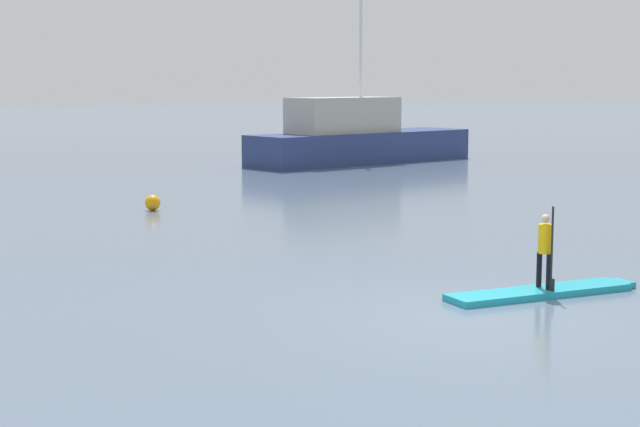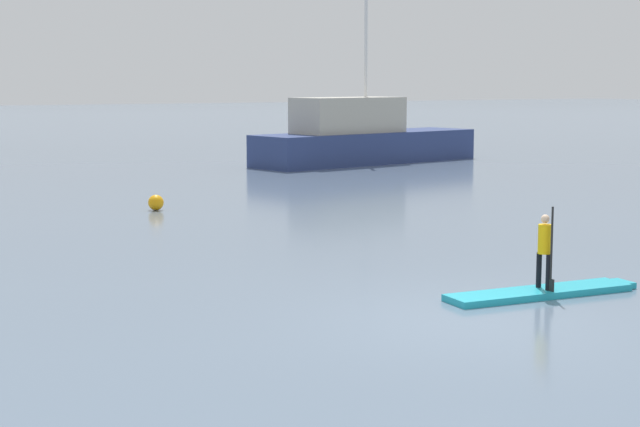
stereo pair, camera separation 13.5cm
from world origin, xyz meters
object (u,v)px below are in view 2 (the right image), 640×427
fishing_boat_white_large (362,138)px  paddleboard_near (543,292)px  mooring_buoy_near (156,203)px  paddler_child_solo (545,247)px

fishing_boat_white_large → paddleboard_near: bearing=-115.0°
paddleboard_near → fishing_boat_white_large: 23.75m
paddleboard_near → mooring_buoy_near: (-1.63, 12.00, 0.14)m
paddler_child_solo → mooring_buoy_near: bearing=97.7°
fishing_boat_white_large → mooring_buoy_near: (-11.68, -9.50, -0.76)m
paddleboard_near → fishing_boat_white_large: size_ratio=0.32×
paddleboard_near → fishing_boat_white_large: fishing_boat_white_large is taller
paddleboard_near → mooring_buoy_near: mooring_buoy_near is taller
paddleboard_near → fishing_boat_white_large: bearing=65.0°
fishing_boat_white_large → mooring_buoy_near: size_ratio=26.01×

